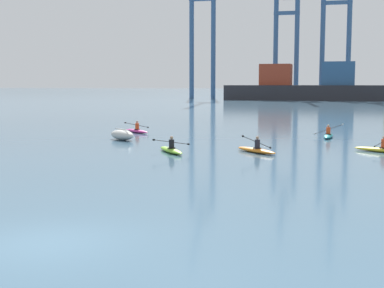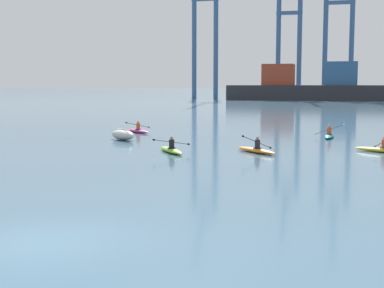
{
  "view_description": "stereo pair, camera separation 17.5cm",
  "coord_description": "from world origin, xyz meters",
  "px_view_note": "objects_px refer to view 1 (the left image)",
  "views": [
    {
      "loc": [
        6.73,
        -11.83,
        3.93
      ],
      "look_at": [
        -0.71,
        17.19,
        0.6
      ],
      "focal_mm": 51.26,
      "sensor_mm": 36.0,
      "label": 1
    },
    {
      "loc": [
        6.9,
        -11.79,
        3.93
      ],
      "look_at": [
        -0.71,
        17.19,
        0.6
      ],
      "focal_mm": 51.26,
      "sensor_mm": 36.0,
      "label": 2
    }
  ],
  "objects_px": {
    "capsized_dinghy": "(122,135)",
    "gantry_crane_east_mid": "(336,22)",
    "container_barge": "(337,87)",
    "kayak_yellow": "(382,149)",
    "kayak_lime": "(171,150)",
    "kayak_magenta": "(137,130)",
    "gantry_crane_west_mid": "(286,31)",
    "kayak_teal": "(328,135)",
    "kayak_orange": "(256,150)",
    "gantry_crane_west": "(202,21)"
  },
  "relations": [
    {
      "from": "capsized_dinghy",
      "to": "kayak_magenta",
      "type": "height_order",
      "value": "kayak_magenta"
    },
    {
      "from": "container_barge",
      "to": "kayak_lime",
      "type": "relative_size",
      "value": 16.57
    },
    {
      "from": "kayak_magenta",
      "to": "kayak_lime",
      "type": "bearing_deg",
      "value": -61.3
    },
    {
      "from": "gantry_crane_west",
      "to": "kayak_yellow",
      "type": "distance_m",
      "value": 113.88
    },
    {
      "from": "kayak_teal",
      "to": "gantry_crane_west_mid",
      "type": "bearing_deg",
      "value": 96.48
    },
    {
      "from": "gantry_crane_west",
      "to": "kayak_teal",
      "type": "xyz_separation_m",
      "value": [
        32.74,
        -98.31,
        -19.68
      ]
    },
    {
      "from": "gantry_crane_west_mid",
      "to": "kayak_lime",
      "type": "xyz_separation_m",
      "value": [
        3.07,
        -113.92,
        -17.01
      ]
    },
    {
      "from": "gantry_crane_east_mid",
      "to": "kayak_teal",
      "type": "relative_size",
      "value": 11.13
    },
    {
      "from": "gantry_crane_west_mid",
      "to": "container_barge",
      "type": "bearing_deg",
      "value": -43.94
    },
    {
      "from": "capsized_dinghy",
      "to": "kayak_orange",
      "type": "relative_size",
      "value": 0.95
    },
    {
      "from": "gantry_crane_east_mid",
      "to": "kayak_teal",
      "type": "xyz_separation_m",
      "value": [
        -0.58,
        -100.82,
        -18.78
      ]
    },
    {
      "from": "kayak_teal",
      "to": "kayak_yellow",
      "type": "bearing_deg",
      "value": -69.06
    },
    {
      "from": "kayak_teal",
      "to": "container_barge",
      "type": "bearing_deg",
      "value": 89.27
    },
    {
      "from": "gantry_crane_west",
      "to": "kayak_yellow",
      "type": "bearing_deg",
      "value": -71.39
    },
    {
      "from": "gantry_crane_east_mid",
      "to": "kayak_teal",
      "type": "bearing_deg",
      "value": -90.33
    },
    {
      "from": "kayak_lime",
      "to": "kayak_orange",
      "type": "relative_size",
      "value": 1.1
    },
    {
      "from": "kayak_orange",
      "to": "capsized_dinghy",
      "type": "bearing_deg",
      "value": 154.72
    },
    {
      "from": "container_barge",
      "to": "capsized_dinghy",
      "type": "height_order",
      "value": "container_barge"
    },
    {
      "from": "gantry_crane_west_mid",
      "to": "kayak_lime",
      "type": "distance_m",
      "value": 115.22
    },
    {
      "from": "capsized_dinghy",
      "to": "kayak_yellow",
      "type": "xyz_separation_m",
      "value": [
        16.97,
        -2.75,
        -0.18
      ]
    },
    {
      "from": "capsized_dinghy",
      "to": "gantry_crane_east_mid",
      "type": "bearing_deg",
      "value": 82.22
    },
    {
      "from": "container_barge",
      "to": "capsized_dinghy",
      "type": "xyz_separation_m",
      "value": [
        -15.07,
        -95.65,
        -2.61
      ]
    },
    {
      "from": "gantry_crane_west_mid",
      "to": "kayak_teal",
      "type": "height_order",
      "value": "gantry_crane_west_mid"
    },
    {
      "from": "capsized_dinghy",
      "to": "kayak_lime",
      "type": "distance_m",
      "value": 7.94
    },
    {
      "from": "gantry_crane_east_mid",
      "to": "kayak_lime",
      "type": "height_order",
      "value": "gantry_crane_east_mid"
    },
    {
      "from": "container_barge",
      "to": "gantry_crane_west",
      "type": "xyz_separation_m",
      "value": [
        -33.9,
        7.9,
        16.89
      ]
    },
    {
      "from": "container_barge",
      "to": "kayak_yellow",
      "type": "bearing_deg",
      "value": -88.89
    },
    {
      "from": "gantry_crane_west_mid",
      "to": "kayak_orange",
      "type": "distance_m",
      "value": 114.29
    },
    {
      "from": "gantry_crane_west",
      "to": "gantry_crane_west_mid",
      "type": "bearing_deg",
      "value": 11.97
    },
    {
      "from": "gantry_crane_east_mid",
      "to": "kayak_orange",
      "type": "distance_m",
      "value": 112.46
    },
    {
      "from": "kayak_magenta",
      "to": "kayak_lime",
      "type": "distance_m",
      "value": 13.08
    },
    {
      "from": "gantry_crane_west_mid",
      "to": "gantry_crane_east_mid",
      "type": "distance_m",
      "value": 12.53
    },
    {
      "from": "gantry_crane_west",
      "to": "kayak_magenta",
      "type": "xyz_separation_m",
      "value": [
        17.85,
        -97.97,
        -19.68
      ]
    },
    {
      "from": "kayak_lime",
      "to": "kayak_yellow",
      "type": "height_order",
      "value": "same"
    },
    {
      "from": "gantry_crane_west",
      "to": "kayak_yellow",
      "type": "height_order",
      "value": "gantry_crane_west"
    },
    {
      "from": "gantry_crane_east_mid",
      "to": "kayak_magenta",
      "type": "relative_size",
      "value": 12.83
    },
    {
      "from": "gantry_crane_west",
      "to": "kayak_teal",
      "type": "bearing_deg",
      "value": -71.58
    },
    {
      "from": "kayak_magenta",
      "to": "kayak_orange",
      "type": "height_order",
      "value": "kayak_orange"
    },
    {
      "from": "container_barge",
      "to": "kayak_orange",
      "type": "relative_size",
      "value": 18.22
    },
    {
      "from": "gantry_crane_west",
      "to": "capsized_dinghy",
      "type": "xyz_separation_m",
      "value": [
        18.83,
        -103.55,
        -19.5
      ]
    },
    {
      "from": "capsized_dinghy",
      "to": "kayak_lime",
      "type": "height_order",
      "value": "kayak_lime"
    },
    {
      "from": "gantry_crane_west",
      "to": "kayak_magenta",
      "type": "height_order",
      "value": "gantry_crane_west"
    },
    {
      "from": "kayak_yellow",
      "to": "kayak_orange",
      "type": "xyz_separation_m",
      "value": [
        -6.96,
        -1.98,
        0.0
      ]
    },
    {
      "from": "container_barge",
      "to": "gantry_crane_east_mid",
      "type": "relative_size",
      "value": 1.35
    },
    {
      "from": "container_barge",
      "to": "gantry_crane_west_mid",
      "type": "relative_size",
      "value": 1.46
    },
    {
      "from": "gantry_crane_west_mid",
      "to": "kayak_teal",
      "type": "xyz_separation_m",
      "value": [
        11.67,
        -102.77,
        -17.01
      ]
    },
    {
      "from": "gantry_crane_west_mid",
      "to": "kayak_lime",
      "type": "height_order",
      "value": "gantry_crane_west_mid"
    },
    {
      "from": "gantry_crane_west",
      "to": "kayak_lime",
      "type": "xyz_separation_m",
      "value": [
        24.14,
        -109.45,
        -19.68
      ]
    },
    {
      "from": "capsized_dinghy",
      "to": "kayak_lime",
      "type": "bearing_deg",
      "value": -48.03
    },
    {
      "from": "gantry_crane_east_mid",
      "to": "kayak_lime",
      "type": "distance_m",
      "value": 113.9
    }
  ]
}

